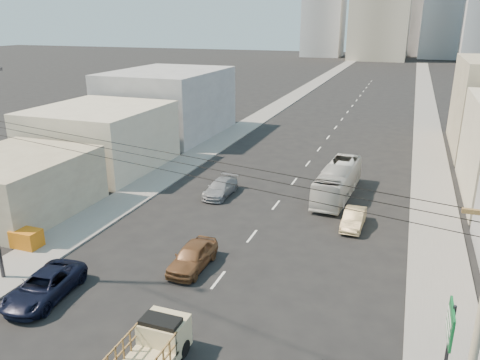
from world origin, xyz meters
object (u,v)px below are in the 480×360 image
Objects in this scene: flatbed_pickup at (151,347)px; navy_pickup at (44,286)px; city_bus at (338,181)px; crate_stack at (27,238)px; green_sign at (449,338)px; sedan_tan at (354,219)px; utility_pole at (474,351)px; sedan_brown at (193,256)px; sedan_grey at (220,188)px.

flatbed_pickup reaches higher than navy_pickup.
city_bus is (12.10, 20.37, 0.63)m from navy_pickup.
navy_pickup is 2.81× the size of crate_stack.
green_sign reaches higher than navy_pickup.
utility_pole reaches higher than sedan_tan.
sedan_brown is (-6.16, -14.82, -0.58)m from city_bus.
flatbed_pickup reaches higher than sedan_grey.
sedan_tan is (8.20, 9.05, -0.11)m from sedan_brown.
city_bus is 23.64m from crate_stack.
sedan_tan is at bearing -67.14° from city_bus.
crate_stack is at bearing 152.10° from flatbed_pickup.
navy_pickup is 1.01× the size of green_sign.
city_bus is 0.95× the size of utility_pole.
utility_pole is at bearing -17.64° from navy_pickup.
sedan_brown is 17.21m from utility_pole.
crate_stack is (-24.50, 8.44, -4.50)m from utility_pole.
sedan_brown is 0.44× the size of utility_pole.
sedan_grey reaches higher than crate_stack.
sedan_brown is (5.94, 5.55, 0.04)m from navy_pickup.
utility_pole is (16.46, -21.53, 4.53)m from sedan_grey.
flatbed_pickup is 0.46× the size of city_bus.
green_sign is 0.50× the size of utility_pole.
flatbed_pickup reaches higher than sedan_brown.
city_bus is 25.97m from utility_pole.
sedan_brown is at bearing 104.01° from flatbed_pickup.
sedan_tan is (14.14, 14.59, -0.06)m from navy_pickup.
navy_pickup is 17.52m from sedan_grey.
green_sign is at bearing -69.23° from city_bus.
sedan_brown is at bearing 37.78° from navy_pickup.
utility_pole is at bearing -7.45° from flatbed_pickup.
utility_pole reaches higher than city_bus.
sedan_tan is at bearing 28.37° from crate_stack.
sedan_tan is 2.16× the size of crate_stack.
sedan_tan is 0.78× the size of green_sign.
sedan_tan is at bearing 105.52° from utility_pole.
city_bus reaches higher than flatbed_pickup.
navy_pickup reaches higher than sedan_tan.
flatbed_pickup is 14.87m from crate_stack.
navy_pickup is at bearing 174.74° from green_sign.
sedan_brown reaches higher than crate_stack.
flatbed_pickup is at bearing -107.86° from sedan_tan.
navy_pickup is at bearing -136.88° from sedan_brown.
crate_stack is at bearing -133.43° from city_bus.
green_sign is (11.03, 1.01, 2.65)m from flatbed_pickup.
navy_pickup is at bearing 167.62° from utility_pole.
green_sign is at bearing 97.67° from utility_pole.
sedan_grey is (-11.22, 2.68, 0.01)m from sedan_tan.
sedan_tan is 0.86× the size of sedan_grey.
sedan_brown is 2.44× the size of crate_stack.
flatbed_pickup reaches higher than sedan_tan.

